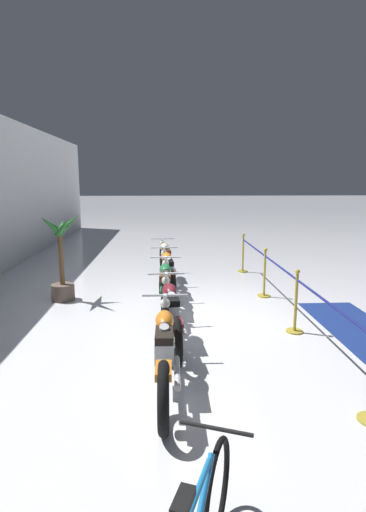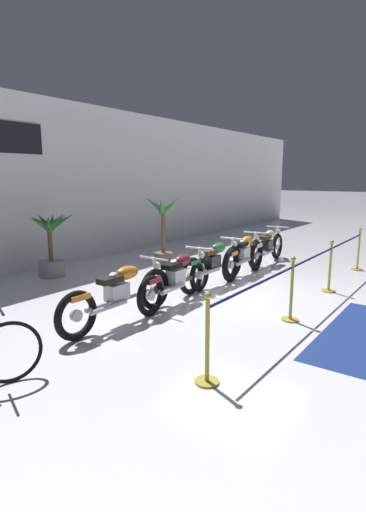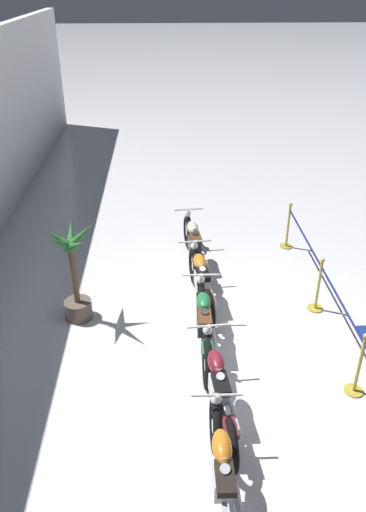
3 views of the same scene
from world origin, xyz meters
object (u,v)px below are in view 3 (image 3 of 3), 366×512
at_px(motorcycle_orange_0, 223,479).
at_px(stanchion_mid_right, 317,292).
at_px(stanchion_mid_left, 358,373).
at_px(motorcycle_green_2, 204,325).
at_px(potted_palm_right_of_row, 74,276).
at_px(motorcycle_orange_3, 201,282).
at_px(stanchion_far_right, 287,232).
at_px(motorcycle_maroon_1, 218,388).
at_px(motorcycle_cream_4, 194,245).

xyz_separation_m(motorcycle_orange_0, stanchion_mid_right, (3.74, -2.12, -0.11)).
bearing_deg(motorcycle_orange_0, stanchion_mid_left, -51.35).
bearing_deg(motorcycle_green_2, potted_palm_right_of_row, 66.21).
distance_m(motorcycle_orange_3, stanchion_mid_left, 3.09).
relative_size(motorcycle_orange_3, stanchion_mid_left, 2.10).
xyz_separation_m(motorcycle_orange_0, stanchion_mid_left, (1.70, -2.12, -0.11)).
bearing_deg(stanchion_far_right, motorcycle_green_2, 147.89).
relative_size(motorcycle_orange_0, motorcycle_orange_3, 1.08).
xyz_separation_m(motorcycle_orange_0, stanchion_far_right, (6.10, -2.12, -0.11)).
bearing_deg(motorcycle_maroon_1, motorcycle_cream_4, 0.92).
bearing_deg(stanchion_mid_left, motorcycle_orange_3, 41.69).
distance_m(motorcycle_orange_3, motorcycle_cream_4, 1.39).
bearing_deg(motorcycle_maroon_1, motorcycle_orange_0, 176.14).
bearing_deg(motorcycle_maroon_1, stanchion_mid_right, -40.63).
relative_size(potted_palm_right_of_row, stanchion_mid_left, 1.75).
height_order(motorcycle_orange_3, stanchion_far_right, stanchion_far_right).
distance_m(motorcycle_cream_4, stanchion_mid_left, 4.25).
bearing_deg(stanchion_mid_left, motorcycle_cream_4, 29.51).
bearing_deg(motorcycle_orange_0, motorcycle_cream_4, -0.30).
xyz_separation_m(motorcycle_maroon_1, stanchion_mid_right, (2.36, -2.03, -0.10)).
distance_m(motorcycle_orange_0, stanchion_far_right, 6.46).
distance_m(motorcycle_orange_3, potted_palm_right_of_row, 2.23).
bearing_deg(motorcycle_orange_0, motorcycle_green_2, -0.32).
xyz_separation_m(potted_palm_right_of_row, stanchion_mid_left, (-1.98, -4.23, -0.51)).
bearing_deg(motorcycle_cream_4, stanchion_far_right, -71.35).
height_order(motorcycle_orange_3, stanchion_mid_left, stanchion_mid_left).
relative_size(motorcycle_orange_3, stanchion_far_right, 2.10).
height_order(motorcycle_orange_0, motorcycle_maroon_1, motorcycle_orange_0).
bearing_deg(potted_palm_right_of_row, motorcycle_maroon_1, -136.30).
xyz_separation_m(motorcycle_green_2, stanchion_far_right, (3.36, -2.11, -0.12)).
relative_size(motorcycle_cream_4, potted_palm_right_of_row, 1.29).
xyz_separation_m(motorcycle_maroon_1, motorcycle_green_2, (1.37, 0.08, 0.01)).
height_order(motorcycle_green_2, motorcycle_orange_3, motorcycle_green_2).
relative_size(motorcycle_orange_0, stanchion_far_right, 2.27).
distance_m(motorcycle_orange_0, stanchion_mid_left, 2.72).
distance_m(motorcycle_maroon_1, motorcycle_cream_4, 4.02).
distance_m(motorcycle_orange_0, potted_palm_right_of_row, 4.26).
xyz_separation_m(motorcycle_orange_0, motorcycle_orange_3, (4.01, -0.07, -0.01)).
xyz_separation_m(motorcycle_orange_0, motorcycle_cream_4, (5.40, -0.03, -0.00)).
bearing_deg(stanchion_far_right, motorcycle_maroon_1, 156.75).
relative_size(motorcycle_maroon_1, stanchion_mid_right, 2.21).
height_order(motorcycle_orange_3, motorcycle_cream_4, motorcycle_orange_3).
relative_size(motorcycle_green_2, motorcycle_orange_3, 1.06).
distance_m(stanchion_mid_left, stanchion_mid_right, 2.05).
xyz_separation_m(motorcycle_maroon_1, motorcycle_cream_4, (4.01, 0.06, 0.01)).
distance_m(motorcycle_green_2, stanchion_far_right, 3.96).
relative_size(motorcycle_maroon_1, stanchion_far_right, 2.21).
height_order(motorcycle_orange_0, potted_palm_right_of_row, potted_palm_right_of_row).
xyz_separation_m(motorcycle_orange_3, potted_palm_right_of_row, (-0.33, 2.17, 0.40)).
bearing_deg(motorcycle_maroon_1, stanchion_mid_left, -81.14).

